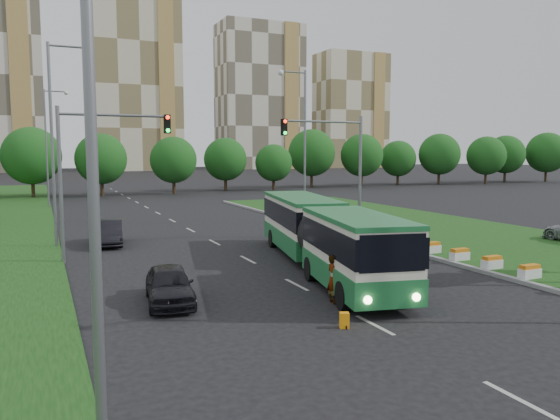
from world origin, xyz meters
name	(u,v)px	position (x,y,z in m)	size (l,w,h in m)	color
ground	(356,278)	(0.00, 0.00, 0.00)	(360.00, 360.00, 0.00)	black
grass_median	(457,235)	(13.00, 8.00, 0.07)	(14.00, 60.00, 0.15)	#153F12
median_kerb	(371,241)	(6.05, 8.00, 0.09)	(0.30, 60.00, 0.18)	gray
lane_markings	(184,227)	(-3.00, 20.00, 0.00)	(0.20, 100.00, 0.01)	#A9AAA4
flower_planters	(475,258)	(6.70, -0.30, 0.45)	(1.10, 15.90, 0.60)	white
traffic_mast_median	(339,157)	(4.78, 10.00, 5.35)	(5.76, 0.32, 8.00)	slate
traffic_mast_left	(93,159)	(-10.38, 9.00, 5.35)	(5.76, 0.32, 8.00)	slate
street_lamps	(223,147)	(-3.00, 10.00, 6.00)	(36.00, 60.00, 12.00)	slate
tree_line	(213,160)	(10.00, 55.00, 4.50)	(120.00, 8.00, 9.00)	#134A15
apartment_tower_ceast	(137,87)	(15.00, 150.00, 25.00)	(25.00, 15.00, 50.00)	beige
apartment_tower_east	(260,98)	(55.00, 150.00, 23.50)	(27.00, 15.00, 47.00)	beige
midrise_east	(351,111)	(90.00, 150.00, 20.00)	(24.00, 14.00, 40.00)	beige
articulated_bus	(318,234)	(-0.63, 2.48, 1.72)	(2.65, 17.02, 2.80)	beige
car_left_near	(169,285)	(-8.64, -0.65, 0.72)	(1.70, 4.22, 1.44)	black
car_left_far	(109,233)	(-9.21, 13.82, 0.76)	(1.60, 4.60, 1.51)	black
pedestrian	(333,279)	(-2.95, -3.12, 0.93)	(0.68, 0.45, 1.86)	gray
shopping_trolley	(344,320)	(-4.07, -5.85, 0.25)	(0.30, 0.32, 0.51)	orange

